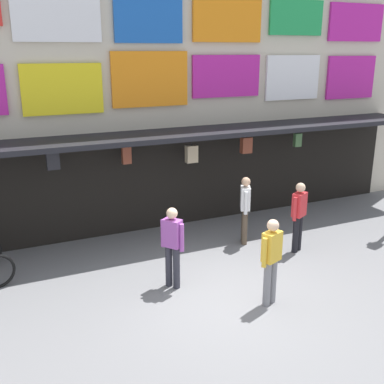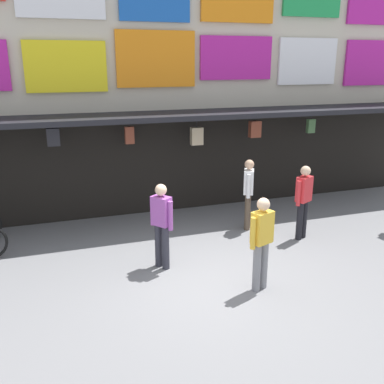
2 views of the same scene
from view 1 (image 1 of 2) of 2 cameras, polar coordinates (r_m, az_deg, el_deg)
name	(u,v)px [view 1 (image 1 of 2)]	position (r m, az deg, el deg)	size (l,w,h in m)	color
ground_plane	(223,296)	(9.20, 3.90, -12.70)	(80.00, 80.00, 0.00)	slate
shopfront	(142,75)	(12.20, -6.18, 14.18)	(18.00, 2.60, 8.00)	beige
pedestrian_in_green	(299,213)	(11.00, 13.05, -2.56)	(0.48, 0.36, 1.68)	black
pedestrian_in_red	(271,257)	(8.64, 9.76, -7.93)	(0.50, 0.33, 1.68)	gray
pedestrian_in_black	(245,206)	(11.24, 6.56, -1.79)	(0.36, 0.48, 1.68)	brown
pedestrian_in_yellow	(172,243)	(9.11, -2.44, -6.33)	(0.39, 0.45, 1.68)	#2D2D38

